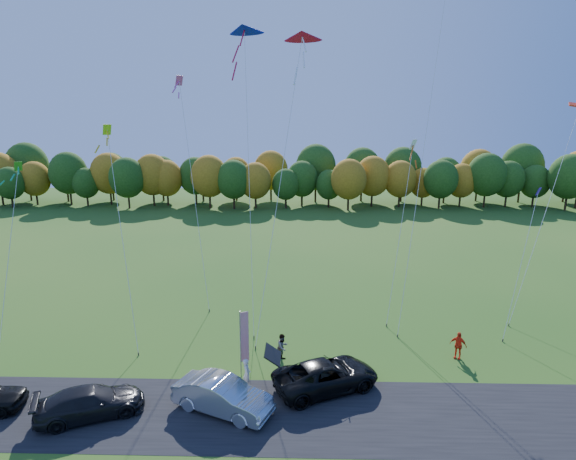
{
  "coord_description": "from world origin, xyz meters",
  "views": [
    {
      "loc": [
        0.75,
        -23.44,
        13.7
      ],
      "look_at": [
        0.0,
        6.0,
        7.0
      ],
      "focal_mm": 28.0,
      "sensor_mm": 36.0,
      "label": 1
    }
  ],
  "objects_px": {
    "silver_sedan": "(223,396)",
    "person_east": "(458,345)",
    "black_suv": "(326,375)",
    "feather_flag": "(244,336)"
  },
  "relations": [
    {
      "from": "feather_flag",
      "to": "person_east",
      "type": "bearing_deg",
      "value": 10.22
    },
    {
      "from": "black_suv",
      "to": "silver_sedan",
      "type": "relative_size",
      "value": 1.13
    },
    {
      "from": "black_suv",
      "to": "silver_sedan",
      "type": "distance_m",
      "value": 5.61
    },
    {
      "from": "silver_sedan",
      "to": "person_east",
      "type": "distance_m",
      "value": 14.52
    },
    {
      "from": "black_suv",
      "to": "person_east",
      "type": "bearing_deg",
      "value": -91.05
    },
    {
      "from": "person_east",
      "to": "black_suv",
      "type": "bearing_deg",
      "value": -124.87
    },
    {
      "from": "black_suv",
      "to": "silver_sedan",
      "type": "xyz_separation_m",
      "value": [
        -5.22,
        -2.06,
        0.04
      ]
    },
    {
      "from": "silver_sedan",
      "to": "feather_flag",
      "type": "height_order",
      "value": "feather_flag"
    },
    {
      "from": "black_suv",
      "to": "silver_sedan",
      "type": "height_order",
      "value": "silver_sedan"
    },
    {
      "from": "black_suv",
      "to": "person_east",
      "type": "height_order",
      "value": "person_east"
    }
  ]
}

